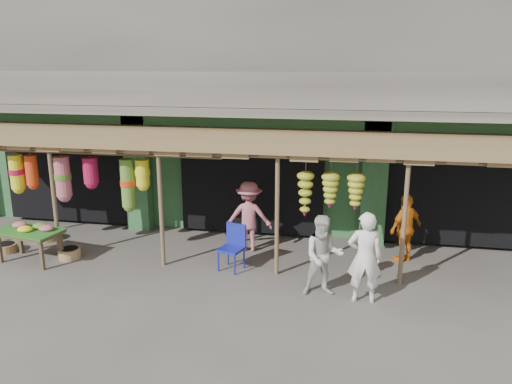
% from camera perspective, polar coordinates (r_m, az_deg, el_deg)
% --- Properties ---
extents(ground, '(80.00, 80.00, 0.00)m').
position_cam_1_polar(ground, '(10.98, -2.72, -8.49)').
color(ground, '#514C47').
rests_on(ground, ground).
extents(building, '(16.40, 6.80, 7.00)m').
position_cam_1_polar(building, '(14.90, 1.59, 11.03)').
color(building, gray).
rests_on(building, ground).
extents(awning, '(14.00, 2.70, 2.79)m').
position_cam_1_polar(awning, '(11.05, -2.74, 5.56)').
color(awning, brown).
rests_on(awning, ground).
extents(flower_table, '(1.54, 1.06, 0.85)m').
position_cam_1_polar(flower_table, '(12.10, -24.40, -4.15)').
color(flower_table, brown).
rests_on(flower_table, ground).
extents(blue_chair, '(0.58, 0.59, 0.98)m').
position_cam_1_polar(blue_chair, '(10.69, -2.61, -5.99)').
color(blue_chair, '#172096').
rests_on(blue_chair, ground).
extents(basket_left, '(0.67, 0.67, 0.22)m').
position_cam_1_polar(basket_left, '(13.52, -22.82, -4.65)').
color(basket_left, brown).
rests_on(basket_left, ground).
extents(basket_mid, '(0.54, 0.54, 0.20)m').
position_cam_1_polar(basket_mid, '(13.12, -26.69, -5.72)').
color(basket_mid, olive).
rests_on(basket_mid, ground).
extents(basket_right, '(0.53, 0.53, 0.23)m').
position_cam_1_polar(basket_right, '(12.14, -20.52, -6.57)').
color(basket_right, olive).
rests_on(basket_right, ground).
extents(person_front, '(0.65, 0.45, 1.73)m').
position_cam_1_polar(person_front, '(9.37, 12.32, -7.31)').
color(person_front, white).
rests_on(person_front, ground).
extents(person_right, '(0.87, 0.74, 1.57)m').
position_cam_1_polar(person_right, '(9.53, 7.70, -7.24)').
color(person_right, beige).
rests_on(person_right, ground).
extents(person_vendor, '(0.92, 0.90, 1.55)m').
position_cam_1_polar(person_vendor, '(11.48, 16.73, -3.96)').
color(person_vendor, orange).
rests_on(person_vendor, ground).
extents(person_shopper, '(1.10, 0.68, 1.65)m').
position_cam_1_polar(person_shopper, '(11.63, -0.79, -2.80)').
color(person_shopper, '#BF6574').
rests_on(person_shopper, ground).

